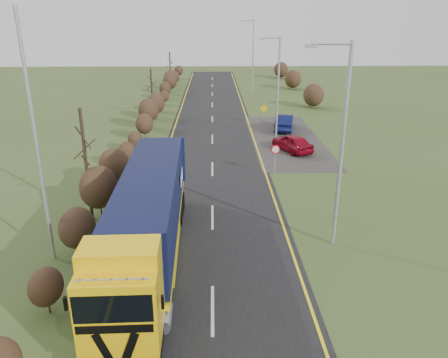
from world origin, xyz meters
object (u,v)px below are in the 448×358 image
streetlight_near (340,140)px  car_red_hatchback (292,143)px  lorry (148,217)px  speed_sign (275,155)px  car_blue_sedan (284,122)px

streetlight_near → car_red_hatchback: bearing=87.1°
lorry → streetlight_near: size_ratio=1.52×
car_red_hatchback → speed_sign: size_ratio=1.87×
car_red_hatchback → streetlight_near: size_ratio=0.44×
car_red_hatchback → car_blue_sedan: 7.03m
speed_sign → streetlight_near: bearing=-81.5°
lorry → streetlight_near: (8.41, 1.58, 2.93)m
car_red_hatchback → speed_sign: speed_sign is taller
car_blue_sedan → streetlight_near: size_ratio=0.49×
car_red_hatchback → car_blue_sedan: size_ratio=0.90×
car_red_hatchback → speed_sign: bearing=44.5°
car_blue_sedan → streetlight_near: streetlight_near is taller
car_blue_sedan → speed_sign: size_ratio=2.08×
car_blue_sedan → car_red_hatchback: bearing=98.4°
lorry → car_red_hatchback: bearing=60.1°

